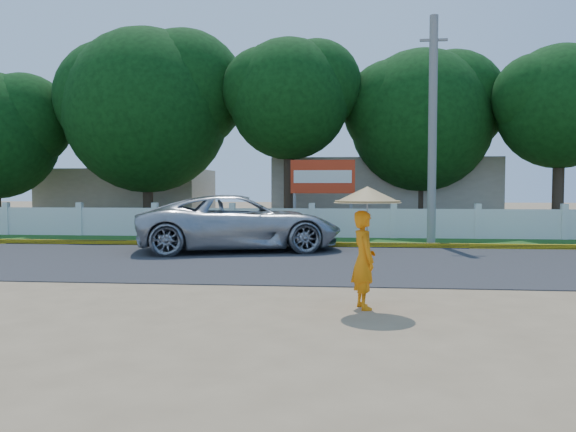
% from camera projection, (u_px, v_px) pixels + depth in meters
% --- Properties ---
extents(ground, '(120.00, 120.00, 0.00)m').
position_uv_depth(ground, '(277.00, 297.00, 9.74)').
color(ground, '#9E8460').
rests_on(ground, ground).
extents(road, '(60.00, 7.00, 0.02)m').
position_uv_depth(road, '(297.00, 262.00, 14.21)').
color(road, '#38383A').
rests_on(road, ground).
extents(grass_verge, '(60.00, 3.50, 0.03)m').
position_uv_depth(grass_verge, '(310.00, 241.00, 19.43)').
color(grass_verge, '#2D601E').
rests_on(grass_verge, ground).
extents(curb, '(40.00, 0.18, 0.16)m').
position_uv_depth(curb, '(306.00, 245.00, 17.73)').
color(curb, yellow).
rests_on(curb, ground).
extents(fence, '(40.00, 0.10, 1.10)m').
position_uv_depth(fence, '(312.00, 223.00, 20.84)').
color(fence, silver).
rests_on(fence, ground).
extents(building_near, '(10.00, 6.00, 3.20)m').
position_uv_depth(building_near, '(381.00, 193.00, 27.26)').
color(building_near, '#B7AD99').
rests_on(building_near, ground).
extents(building_far, '(8.00, 5.00, 2.80)m').
position_uv_depth(building_far, '(130.00, 196.00, 29.51)').
color(building_far, '#B7AD99').
rests_on(building_far, ground).
extents(utility_pole, '(0.28, 0.28, 7.50)m').
position_uv_depth(utility_pole, '(433.00, 131.00, 18.49)').
color(utility_pole, gray).
rests_on(utility_pole, ground).
extents(vehicle, '(6.53, 4.30, 1.67)m').
position_uv_depth(vehicle, '(240.00, 223.00, 16.69)').
color(vehicle, '#ABAEB3').
rests_on(vehicle, ground).
extents(monk_with_parasol, '(1.05, 1.05, 1.91)m').
position_uv_depth(monk_with_parasol, '(365.00, 229.00, 8.73)').
color(monk_with_parasol, orange).
rests_on(monk_with_parasol, ground).
extents(billboard, '(2.50, 0.13, 2.95)m').
position_uv_depth(billboard, '(323.00, 181.00, 21.81)').
color(billboard, gray).
rests_on(billboard, ground).
extents(tree_row, '(40.89, 7.53, 9.46)m').
position_uv_depth(tree_row, '(414.00, 108.00, 23.18)').
color(tree_row, '#473828').
rests_on(tree_row, ground).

